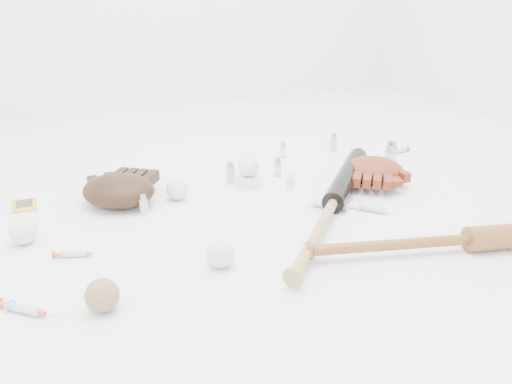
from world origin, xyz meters
name	(u,v)px	position (x,y,z in m)	size (l,w,h in m)	color
bat_dark	(333,202)	(0.16, -0.08, 0.03)	(0.94, 0.07, 0.07)	black
bat_wood	(471,239)	(0.36, -0.42, 0.03)	(0.92, 0.07, 0.07)	brown
glove_dark	(119,190)	(-0.42, 0.24, 0.05)	(0.27, 0.27, 0.10)	black
glove_tan	(374,169)	(0.42, 0.09, 0.04)	(0.24, 0.24, 0.09)	maroon
trading_card	(25,206)	(-0.70, 0.34, 0.00)	(0.07, 0.10, 0.01)	gold
pedestal	(249,181)	(0.01, 0.22, 0.02)	(0.07, 0.07, 0.04)	white
baseball_on_pedestal	(249,166)	(0.01, 0.22, 0.07)	(0.07, 0.07, 0.07)	silver
baseball_left	(23,231)	(-0.70, 0.08, 0.04)	(0.07, 0.07, 0.07)	silver
baseball_upper	(177,189)	(-0.25, 0.21, 0.04)	(0.07, 0.07, 0.07)	silver
baseball_mid	(221,253)	(-0.26, -0.23, 0.04)	(0.07, 0.07, 0.07)	silver
baseball_aged	(102,295)	(-0.55, -0.30, 0.04)	(0.07, 0.07, 0.07)	olive
syringe_0	(75,254)	(-0.58, -0.04, 0.01)	(0.13, 0.02, 0.02)	#ADBCC6
syringe_1	(325,205)	(0.16, -0.04, 0.01)	(0.16, 0.03, 0.02)	#ADBCC6
syringe_2	(290,180)	(0.15, 0.19, 0.01)	(0.16, 0.03, 0.02)	#ADBCC6
syringe_3	(372,209)	(0.27, -0.12, 0.01)	(0.16, 0.03, 0.02)	#ADBCC6
syringe_4	(398,151)	(0.70, 0.30, 0.01)	(0.14, 0.02, 0.02)	#ADBCC6
syringe_5	(25,309)	(-0.70, -0.25, 0.01)	(0.17, 0.03, 0.02)	#ADBCC6
vial_0	(283,150)	(0.25, 0.45, 0.03)	(0.02, 0.02, 0.06)	#A9B3BA
vial_1	(278,167)	(0.14, 0.27, 0.03)	(0.03, 0.03, 0.07)	#A9B3BA
vial_2	(230,173)	(-0.04, 0.27, 0.04)	(0.03, 0.03, 0.07)	#A9B3BA
vial_3	(391,154)	(0.57, 0.19, 0.05)	(0.04, 0.04, 0.10)	#A9B3BA
vial_4	(144,204)	(-0.37, 0.14, 0.03)	(0.02, 0.02, 0.06)	#A9B3BA
vial_5	(334,142)	(0.48, 0.44, 0.04)	(0.03, 0.03, 0.07)	#A9B3BA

